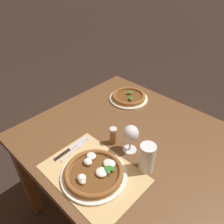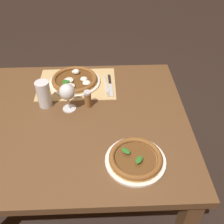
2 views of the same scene
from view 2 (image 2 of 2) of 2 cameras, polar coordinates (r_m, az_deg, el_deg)
ground_plane at (r=1.93m, az=-8.22°, el=-17.75°), size 24.00×24.00×0.00m
dining_table at (r=1.42m, az=-10.67°, el=-4.20°), size 1.29×0.99×0.74m
paper_placemat at (r=1.57m, az=-7.62°, el=6.12°), size 0.45×0.32×0.00m
pizza_near at (r=1.57m, az=-8.14°, el=6.86°), size 0.30×0.30×0.05m
pizza_far at (r=1.13m, az=5.15°, el=-10.12°), size 0.26×0.26×0.04m
wine_glass at (r=1.33m, az=-9.71°, el=4.12°), size 0.08×0.08×0.16m
pint_glass at (r=1.41m, az=-14.60°, el=3.72°), size 0.07×0.07×0.15m
fork at (r=1.53m, az=-1.20°, el=5.59°), size 0.04×0.20×0.00m
knife at (r=1.54m, az=-0.37°, el=5.85°), size 0.03×0.22×0.01m
pepper_shaker at (r=1.37m, az=-5.30°, el=2.83°), size 0.04×0.04×0.10m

